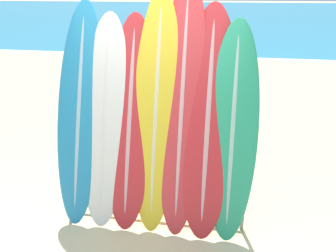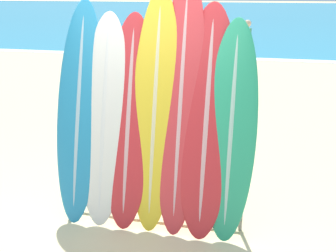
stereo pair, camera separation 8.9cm
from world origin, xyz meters
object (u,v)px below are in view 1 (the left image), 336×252
Objects in this scene: surfboard_slot_3 at (156,112)px; person_near_water at (220,59)px; person_far_left at (241,44)px; surfboard_rack at (154,184)px; surfboard_slot_0 at (80,113)px; surfboard_slot_2 at (130,122)px; surfboard_slot_5 at (208,121)px; surfboard_slot_1 at (105,120)px; person_mid_beach at (144,56)px; surfboard_slot_6 at (233,131)px; surfboard_slot_4 at (182,106)px.

person_near_water is (0.30, 5.26, -0.32)m from surfboard_slot_3.
surfboard_rack is at bearing -149.44° from person_far_left.
person_far_left is at bearing 85.12° from surfboard_slot_3.
surfboard_slot_2 is (0.56, -0.01, -0.06)m from surfboard_slot_0.
surfboard_slot_1 is at bearing -179.03° from surfboard_slot_5.
person_mid_beach is at bearing 111.17° from surfboard_slot_5.
surfboard_rack is at bearing -6.34° from surfboard_slot_1.
surfboard_slot_5 is at bearing 7.93° from surfboard_rack.
surfboard_slot_5 is 1.39× the size of person_near_water.
surfboard_slot_3 is 5.41m from person_mid_beach.
surfboard_slot_2 is at bearing 179.13° from surfboard_slot_6.
surfboard_slot_5 is at bearing -0.04° from surfboard_slot_0.
surfboard_slot_3 is 1.57× the size of person_far_left.
surfboard_slot_1 is 0.84m from surfboard_slot_4.
surfboard_slot_1 reaches higher than surfboard_slot_2.
surfboard_slot_3 is 0.27m from surfboard_slot_4.
surfboard_slot_0 reaches higher than person_far_left.
surfboard_slot_4 is at bearing 5.36° from surfboard_slot_2.
surfboard_slot_0 is at bearing 178.62° from surfboard_slot_2.
surfboard_slot_0 reaches higher than surfboard_rack.
person_mid_beach is at bearing 69.12° from person_near_water.
surfboard_slot_6 is at bearing -3.03° from surfboard_slot_3.
surfboard_rack is at bearing 164.77° from person_mid_beach.
person_far_left is at bearing 85.06° from surfboard_rack.
surfboard_slot_5 is 5.28m from person_near_water.
surfboard_rack is 1.26× the size of person_far_left.
surfboard_slot_2 is 1.33× the size of person_near_water.
surfboard_slot_1 is 0.95× the size of surfboard_slot_5.
surfboard_slot_3 is 0.95× the size of surfboard_slot_4.
surfboard_rack is 1.16× the size of person_mid_beach.
surfboard_rack is 0.89× the size of surfboard_slot_2.
surfboard_rack is 0.86m from surfboard_slot_1.
person_mid_beach is (-0.64, 5.20, -0.25)m from surfboard_slot_0.
surfboard_rack is 0.84× the size of surfboard_slot_0.
person_mid_beach reaches higher than surfboard_rack.
surfboard_slot_6 is at bearing 3.44° from surfboard_rack.
surfboard_slot_0 is at bearing -179.17° from surfboard_slot_3.
surfboard_slot_3 reaches higher than surfboard_slot_5.
surfboard_slot_0 is 0.95× the size of surfboard_slot_3.
surfboard_slot_4 reaches higher than surfboard_slot_2.
surfboard_slot_6 is at bearing 162.18° from person_near_water.
surfboard_slot_6 reaches higher than person_near_water.
surfboard_slot_1 is 1.34m from surfboard_slot_6.
surfboard_rack is at bearing -176.56° from surfboard_slot_6.
person_far_left is at bearing 88.85° from surfboard_slot_5.
surfboard_rack is at bearing -100.67° from surfboard_slot_3.
surfboard_rack is 8.40m from person_far_left.
surfboard_slot_2 reaches higher than person_far_left.
surfboard_slot_0 is at bearing 156.32° from person_mid_beach.
person_near_water is (0.58, 5.29, -0.20)m from surfboard_slot_2.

